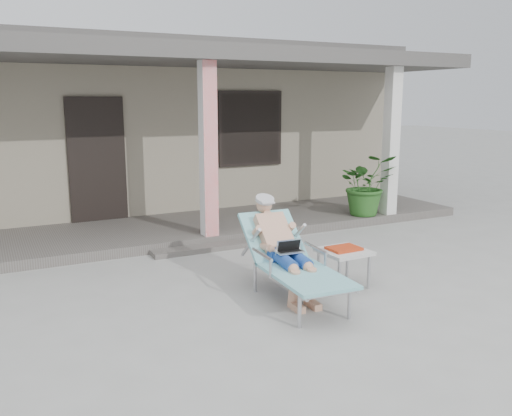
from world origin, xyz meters
TOP-DOWN VIEW (x-y plane):
  - ground at (0.00, 0.00)m, footprint 60.00×60.00m
  - house at (0.00, 6.50)m, footprint 10.40×5.40m
  - porch_deck at (0.00, 3.00)m, footprint 10.00×2.00m
  - porch_overhang at (0.00, 2.95)m, footprint 10.00×2.30m
  - porch_step at (0.00, 1.85)m, footprint 2.00×0.30m
  - lounger at (-0.05, -0.32)m, footprint 0.77×1.81m
  - side_table at (0.72, -0.34)m, footprint 0.55×0.55m
  - potted_palm at (3.07, 2.25)m, footprint 1.24×1.17m

SIDE VIEW (x-z plane):
  - ground at x=0.00m, z-range 0.00..0.00m
  - porch_step at x=0.00m, z-range 0.00..0.07m
  - porch_deck at x=0.00m, z-range 0.00..0.15m
  - side_table at x=0.72m, z-range 0.16..0.65m
  - potted_palm at x=3.07m, z-range 0.15..1.26m
  - lounger at x=-0.05m, z-range 0.13..1.29m
  - house at x=0.00m, z-range 0.02..3.32m
  - porch_overhang at x=0.00m, z-range 1.36..4.21m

